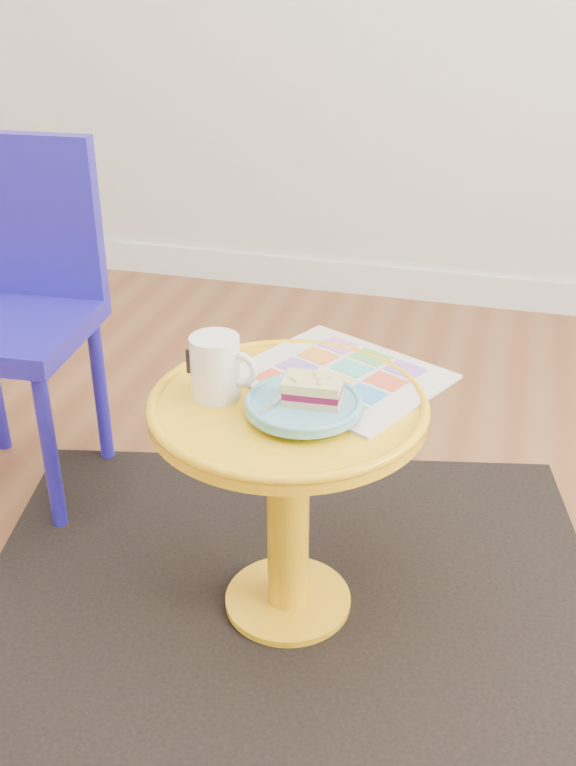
% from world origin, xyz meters
% --- Properties ---
extents(floor, '(4.00, 4.00, 0.00)m').
position_xyz_m(floor, '(0.00, 0.00, 0.00)').
color(floor, brown).
rests_on(floor, ground).
extents(rug, '(1.50, 1.35, 0.01)m').
position_xyz_m(rug, '(0.27, 0.27, 0.00)').
color(rug, black).
rests_on(rug, ground).
extents(side_table, '(0.51, 0.51, 0.48)m').
position_xyz_m(side_table, '(0.27, 0.27, 0.35)').
color(side_table, '#EDAE14').
rests_on(side_table, ground).
extents(chair, '(0.40, 0.40, 0.84)m').
position_xyz_m(chair, '(-0.47, 0.58, 0.48)').
color(chair, '#2018A1').
rests_on(chair, ground).
extents(newspaper, '(0.45, 0.42, 0.01)m').
position_xyz_m(newspaper, '(0.34, 0.39, 0.48)').
color(newspaper, silver).
rests_on(newspaper, side_table).
extents(mug, '(0.13, 0.09, 0.12)m').
position_xyz_m(mug, '(0.14, 0.26, 0.54)').
color(mug, white).
rests_on(mug, side_table).
extents(plate, '(0.20, 0.20, 0.02)m').
position_xyz_m(plate, '(0.31, 0.23, 0.50)').
color(plate, '#5BA9C2').
rests_on(plate, newspaper).
extents(cake_slice, '(0.10, 0.07, 0.04)m').
position_xyz_m(cake_slice, '(0.33, 0.23, 0.53)').
color(cake_slice, '#D3BC8C').
rests_on(cake_slice, plate).
extents(fork, '(0.05, 0.14, 0.00)m').
position_xyz_m(fork, '(0.27, 0.23, 0.51)').
color(fork, silver).
rests_on(fork, plate).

